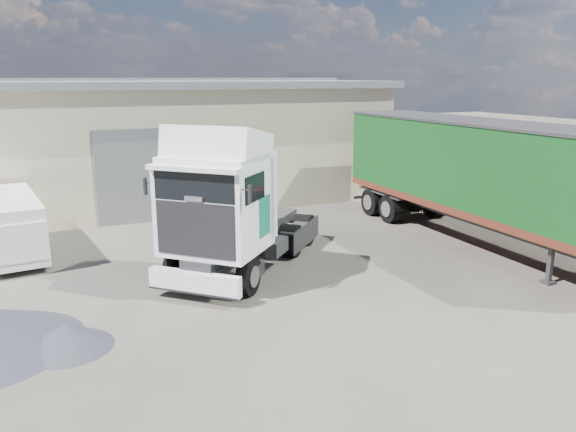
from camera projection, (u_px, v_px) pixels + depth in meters
name	position (u px, v px, depth m)	size (l,w,h in m)	color
ground	(315.00, 306.00, 13.79)	(120.00, 120.00, 0.00)	black
warehouse	(32.00, 142.00, 24.92)	(30.60, 12.60, 5.42)	beige
brick_boundary_wall	(496.00, 181.00, 23.38)	(0.35, 26.00, 2.50)	#984426
tractor_unit	(230.00, 213.00, 15.47)	(6.16, 6.23, 4.33)	black
box_trailer	(478.00, 169.00, 18.58)	(2.70, 12.31, 4.09)	#2D2D30
panel_van	(5.00, 228.00, 17.15)	(2.41, 4.85, 1.91)	black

